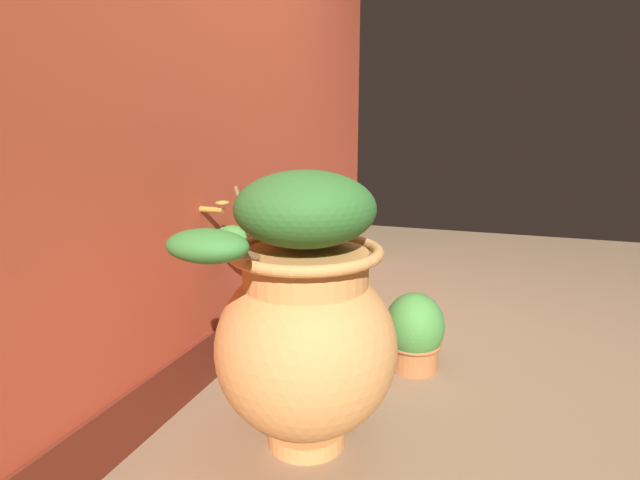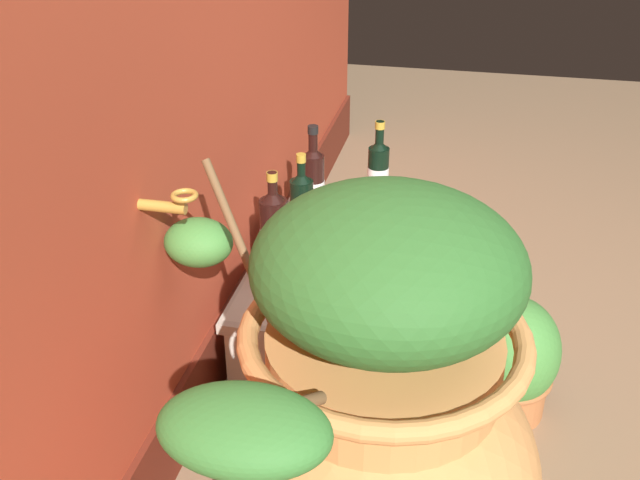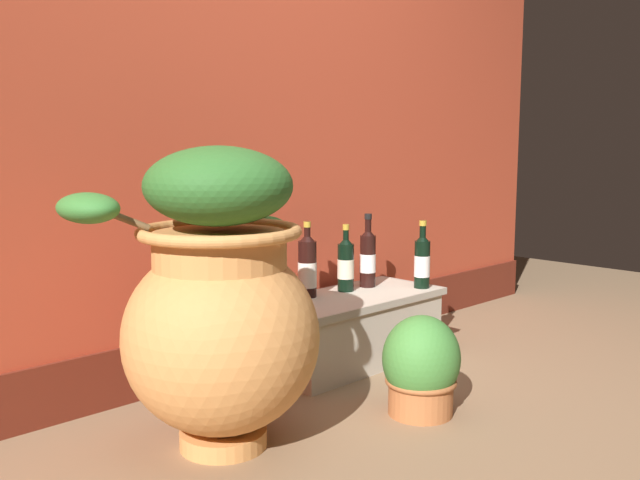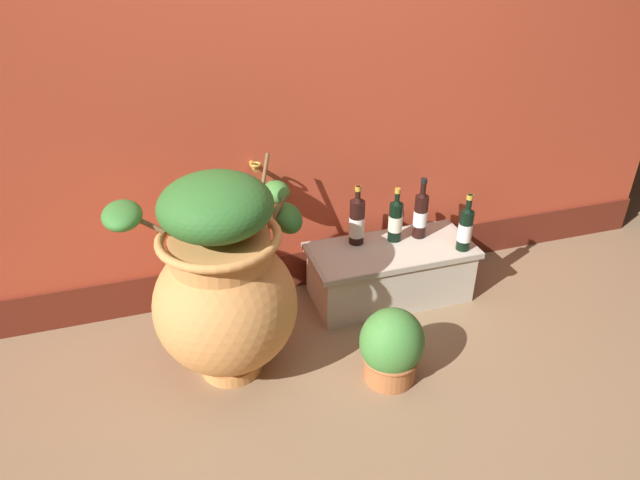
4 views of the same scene
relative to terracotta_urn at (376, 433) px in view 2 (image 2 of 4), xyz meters
The scene contains 7 objects.
terracotta_urn is the anchor object (origin of this frame).
stone_ledge 0.98m from the terracotta_urn, 18.07° to the left, with size 0.85×0.38×0.30m.
wine_bottle_left 1.00m from the terracotta_urn, 21.31° to the left, with size 0.07×0.07×0.29m.
wine_bottle_middle 0.83m from the terracotta_urn, 28.31° to the left, with size 0.08×0.08×0.32m.
wine_bottle_right 1.13m from the terracotta_urn, 18.56° to the left, with size 0.07×0.07×0.33m.
wine_bottle_back 1.24m from the terracotta_urn, ahead, with size 0.07×0.07×0.30m.
potted_shrub 0.76m from the terracotta_urn, 22.82° to the right, with size 0.28×0.27×0.35m.
Camera 2 is at (-1.44, 0.45, 1.42)m, focal length 41.71 mm.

